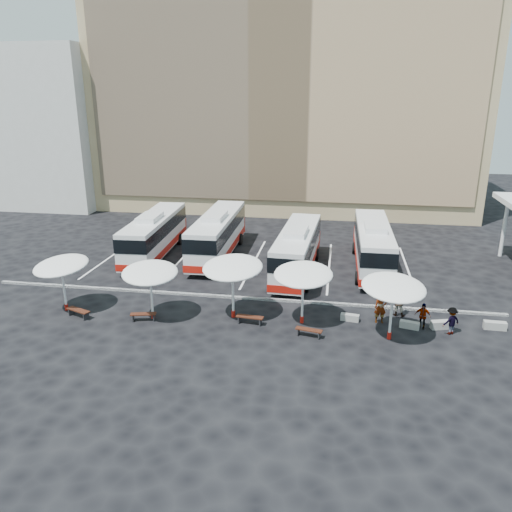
% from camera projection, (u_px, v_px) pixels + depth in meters
% --- Properties ---
extents(ground, '(120.00, 120.00, 0.00)m').
position_uv_depth(ground, '(233.00, 301.00, 32.59)').
color(ground, black).
rests_on(ground, ground).
extents(sandstone_building, '(42.00, 18.25, 29.60)m').
position_uv_depth(sandstone_building, '(288.00, 96.00, 58.53)').
color(sandstone_building, tan).
rests_on(sandstone_building, ground).
extents(apartment_block, '(14.00, 14.00, 18.00)m').
position_uv_depth(apartment_block, '(54.00, 127.00, 60.41)').
color(apartment_block, beige).
rests_on(apartment_block, ground).
extents(curb_divider, '(34.00, 0.25, 0.15)m').
position_uv_depth(curb_divider, '(235.00, 297.00, 33.04)').
color(curb_divider, black).
rests_on(curb_divider, ground).
extents(bay_lines, '(24.15, 12.00, 0.01)m').
position_uv_depth(bay_lines, '(254.00, 262.00, 40.09)').
color(bay_lines, white).
rests_on(bay_lines, ground).
extents(bus_0, '(3.15, 11.68, 3.67)m').
position_uv_depth(bus_0, '(155.00, 233.00, 41.33)').
color(bus_0, silver).
rests_on(bus_0, ground).
extents(bus_1, '(2.99, 12.08, 3.82)m').
position_uv_depth(bus_1, '(218.00, 233.00, 41.13)').
color(bus_1, silver).
rests_on(bus_1, ground).
extents(bus_2, '(3.06, 11.52, 3.63)m').
position_uv_depth(bus_2, '(297.00, 249.00, 37.30)').
color(bus_2, silver).
rests_on(bus_2, ground).
extents(bus_3, '(2.82, 11.70, 3.71)m').
position_uv_depth(bus_3, '(373.00, 244.00, 38.35)').
color(bus_3, silver).
rests_on(bus_3, ground).
extents(sunshade_0, '(4.35, 4.37, 3.45)m').
position_uv_depth(sunshade_0, '(61.00, 266.00, 30.38)').
color(sunshade_0, silver).
rests_on(sunshade_0, ground).
extents(sunshade_1, '(4.08, 4.11, 3.43)m').
position_uv_depth(sunshade_1, '(150.00, 273.00, 29.24)').
color(sunshade_1, silver).
rests_on(sunshade_1, ground).
extents(sunshade_2, '(4.18, 4.22, 3.74)m').
position_uv_depth(sunshade_2, '(233.00, 268.00, 29.32)').
color(sunshade_2, silver).
rests_on(sunshade_2, ground).
extents(sunshade_3, '(3.63, 3.67, 3.57)m').
position_uv_depth(sunshade_3, '(303.00, 275.00, 28.62)').
color(sunshade_3, silver).
rests_on(sunshade_3, ground).
extents(sunshade_4, '(4.37, 4.39, 3.59)m').
position_uv_depth(sunshade_4, '(394.00, 288.00, 26.67)').
color(sunshade_4, silver).
rests_on(sunshade_4, ground).
extents(wood_bench_0, '(1.68, 1.01, 0.50)m').
position_uv_depth(wood_bench_0, '(78.00, 311.00, 30.16)').
color(wood_bench_0, black).
rests_on(wood_bench_0, ground).
extents(wood_bench_1, '(1.57, 0.76, 0.46)m').
position_uv_depth(wood_bench_1, '(143.00, 315.00, 29.71)').
color(wood_bench_1, black).
rests_on(wood_bench_1, ground).
extents(wood_bench_2, '(1.65, 0.58, 0.49)m').
position_uv_depth(wood_bench_2, '(250.00, 318.00, 29.26)').
color(wood_bench_2, black).
rests_on(wood_bench_2, ground).
extents(wood_bench_3, '(1.55, 0.69, 0.46)m').
position_uv_depth(wood_bench_3, '(309.00, 331.00, 27.75)').
color(wood_bench_3, black).
rests_on(wood_bench_3, ground).
extents(conc_bench_0, '(1.12, 0.52, 0.40)m').
position_uv_depth(conc_bench_0, '(350.00, 317.00, 29.76)').
color(conc_bench_0, gray).
rests_on(conc_bench_0, ground).
extents(conc_bench_1, '(1.16, 0.63, 0.41)m').
position_uv_depth(conc_bench_1, '(410.00, 325.00, 28.80)').
color(conc_bench_1, gray).
rests_on(conc_bench_1, ground).
extents(conc_bench_2, '(1.32, 0.76, 0.47)m').
position_uv_depth(conc_bench_2, '(441.00, 325.00, 28.77)').
color(conc_bench_2, gray).
rests_on(conc_bench_2, ground).
extents(conc_bench_3, '(1.24, 0.45, 0.46)m').
position_uv_depth(conc_bench_3, '(495.00, 325.00, 28.67)').
color(conc_bench_3, gray).
rests_on(conc_bench_3, ground).
extents(passenger_0, '(0.74, 0.53, 1.93)m').
position_uv_depth(passenger_0, '(380.00, 307.00, 29.30)').
color(passenger_0, black).
rests_on(passenger_0, ground).
extents(passenger_1, '(1.03, 0.89, 1.83)m').
position_uv_depth(passenger_1, '(399.00, 302.00, 30.23)').
color(passenger_1, black).
rests_on(passenger_1, ground).
extents(passenger_2, '(0.97, 0.57, 1.55)m').
position_uv_depth(passenger_2, '(423.00, 316.00, 28.64)').
color(passenger_2, black).
rests_on(passenger_2, ground).
extents(passenger_3, '(1.20, 1.02, 1.61)m').
position_uv_depth(passenger_3, '(451.00, 321.00, 27.94)').
color(passenger_3, black).
rests_on(passenger_3, ground).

